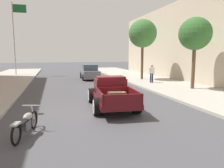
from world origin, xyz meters
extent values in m
plane|color=#47474C|center=(0.00, 0.00, 0.00)|extent=(140.00, 140.00, 0.00)
cube|color=beige|center=(16.00, 10.10, 4.06)|extent=(12.00, 28.00, 8.12)
cube|color=#510F14|center=(0.54, 0.45, 0.54)|extent=(2.14, 5.02, 0.24)
cube|color=#510F14|center=(0.57, 0.79, 1.06)|extent=(1.64, 1.22, 0.80)
cube|color=#510F14|center=(0.56, 0.75, 1.52)|extent=(1.50, 1.04, 0.12)
cube|color=#3D4C5B|center=(0.61, 1.36, 1.22)|extent=(1.33, 0.14, 0.44)
cube|color=#510F14|center=(0.67, 2.09, 0.92)|extent=(1.43, 1.60, 0.52)
cube|color=silver|center=(0.73, 2.89, 0.90)|extent=(0.69, 0.15, 0.47)
cube|color=#510F14|center=(0.43, -0.95, 0.68)|extent=(1.85, 2.23, 0.04)
cube|color=#510F14|center=(-0.38, -0.89, 0.90)|extent=(0.24, 2.10, 0.44)
cube|color=#510F14|center=(1.24, -1.01, 0.90)|extent=(0.24, 2.10, 0.44)
cube|color=#510F14|center=(0.35, -1.96, 0.90)|extent=(1.62, 0.21, 0.44)
cube|color=#510F14|center=(0.51, 0.06, 0.90)|extent=(1.62, 0.21, 0.44)
cylinder|color=black|center=(-0.25, 1.86, 0.40)|extent=(0.42, 0.83, 0.80)
cylinder|color=silver|center=(-0.44, 1.87, 0.40)|extent=(0.06, 0.65, 0.66)
cylinder|color=silver|center=(-0.45, 1.87, 0.40)|extent=(0.04, 0.24, 0.24)
cylinder|color=black|center=(1.54, 1.72, 0.40)|extent=(0.42, 0.83, 0.80)
cylinder|color=silver|center=(1.72, 1.70, 0.40)|extent=(0.06, 0.65, 0.66)
cylinder|color=silver|center=(1.73, 1.70, 0.40)|extent=(0.04, 0.24, 0.24)
cylinder|color=black|center=(-0.46, -0.83, 0.40)|extent=(0.42, 0.83, 0.80)
cylinder|color=silver|center=(-0.65, -0.81, 0.40)|extent=(0.06, 0.65, 0.66)
cylinder|color=silver|center=(-0.66, -0.81, 0.40)|extent=(0.04, 0.24, 0.24)
cylinder|color=black|center=(1.33, -0.97, 0.40)|extent=(0.42, 0.83, 0.80)
cylinder|color=silver|center=(1.51, -0.98, 0.40)|extent=(0.06, 0.65, 0.66)
cylinder|color=silver|center=(1.52, -0.98, 0.40)|extent=(0.04, 0.24, 0.24)
cube|color=brown|center=(0.22, -1.28, 0.90)|extent=(0.63, 0.49, 0.40)
cube|color=#3D2D1E|center=(0.22, -1.28, 0.90)|extent=(0.62, 0.10, 0.42)
cube|color=olive|center=(0.67, -0.67, 0.84)|extent=(0.45, 0.34, 0.28)
torus|color=black|center=(-3.06, -1.88, 0.33)|extent=(0.24, 0.67, 0.67)
torus|color=black|center=(-3.44, -3.28, 0.33)|extent=(0.24, 0.67, 0.67)
cube|color=#4C4C51|center=(-3.26, -2.63, 0.38)|extent=(0.35, 0.49, 0.28)
ellipsoid|color=gray|center=(-3.20, -2.39, 0.61)|extent=(0.39, 0.57, 0.24)
cube|color=black|center=(-3.33, -2.87, 0.53)|extent=(0.36, 0.60, 0.10)
cylinder|color=silver|center=(-3.08, -1.94, 0.64)|extent=(0.11, 0.26, 0.58)
cylinder|color=silver|center=(-3.11, -2.06, 0.91)|extent=(0.61, 0.19, 0.04)
cube|color=gray|center=(-3.44, -3.28, 0.66)|extent=(0.28, 0.43, 0.06)
cube|color=slate|center=(1.56, 13.50, 0.61)|extent=(1.85, 4.35, 0.80)
cube|color=#384C5B|center=(1.56, 13.35, 1.33)|extent=(1.58, 2.05, 0.64)
cylinder|color=black|center=(0.78, 14.82, 0.33)|extent=(0.24, 0.67, 0.66)
cylinder|color=black|center=(2.43, 14.77, 0.33)|extent=(0.24, 0.67, 0.66)
cylinder|color=black|center=(0.70, 12.24, 0.33)|extent=(0.24, 0.67, 0.66)
cylinder|color=black|center=(2.35, 12.19, 0.33)|extent=(0.24, 0.67, 0.66)
cylinder|color=#232847|center=(6.33, 7.92, 0.58)|extent=(0.14, 0.14, 0.86)
cylinder|color=#232847|center=(6.51, 7.92, 0.58)|extent=(0.14, 0.14, 0.86)
cube|color=silver|center=(6.42, 7.92, 1.29)|extent=(0.36, 0.22, 0.56)
cylinder|color=silver|center=(6.20, 7.92, 1.26)|extent=(0.09, 0.09, 0.54)
cylinder|color=silver|center=(6.64, 7.92, 1.26)|extent=(0.09, 0.09, 0.54)
sphere|color=#9E7051|center=(6.42, 7.92, 1.69)|extent=(0.22, 0.22, 0.22)
cylinder|color=#B2B2B7|center=(-7.04, 19.95, 4.65)|extent=(0.12, 0.12, 9.00)
sphere|color=gold|center=(-7.04, 19.95, 9.23)|extent=(0.16, 0.16, 0.16)
cube|color=#196633|center=(-6.18, 19.95, 8.50)|extent=(1.60, 0.03, 1.00)
cylinder|color=brown|center=(7.89, 3.91, 1.74)|extent=(0.26, 0.26, 3.19)
sphere|color=#33662D|center=(7.89, 3.91, 4.24)|extent=(2.41, 2.41, 2.41)
cylinder|color=brown|center=(6.70, 10.80, 1.97)|extent=(0.26, 0.26, 3.65)
sphere|color=#3D7538|center=(6.70, 10.80, 4.89)|extent=(2.90, 2.90, 2.90)
camera|label=1|loc=(-2.29, -9.86, 2.69)|focal=33.92mm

